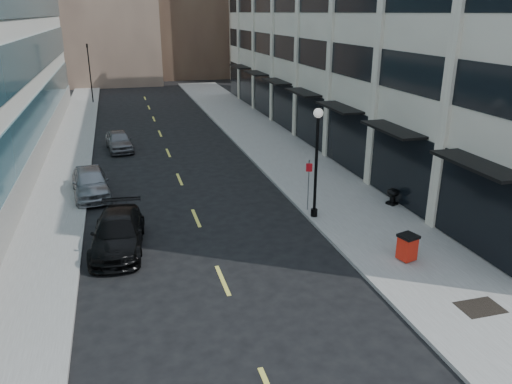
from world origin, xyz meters
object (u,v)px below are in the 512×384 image
car_black_pickup (118,233)px  lamppost (317,153)px  car_grey_sedan (119,141)px  traffic_signal (87,48)px  car_silver_sedan (91,182)px  trash_bin (407,246)px  sign_post (309,178)px  urn_planter (393,195)px

car_black_pickup → lamppost: 9.22m
car_grey_sedan → lamppost: (8.50, -15.22, 2.50)m
traffic_signal → car_grey_sedan: (2.30, -20.38, -5.03)m
car_silver_sedan → trash_bin: bearing=-48.9°
sign_post → urn_planter: 4.46m
car_grey_sedan → car_silver_sedan: bearing=-105.9°
car_grey_sedan → trash_bin: (10.27, -20.25, 0.03)m
trash_bin → car_silver_sedan: bearing=121.2°
car_silver_sedan → urn_planter: (14.40, -5.67, -0.11)m
car_black_pickup → urn_planter: size_ratio=5.91×
lamppost → urn_planter: bearing=5.1°
trash_bin → urn_planter: size_ratio=1.27×
sign_post → car_black_pickup: bearing=-151.9°
lamppost → sign_post: 1.66m
car_black_pickup → car_grey_sedan: bearing=94.6°
lamppost → sign_post: lamppost is taller
trash_bin → sign_post: sign_post is taller
car_grey_sedan → lamppost: size_ratio=0.78×
traffic_signal → car_grey_sedan: bearing=-83.6°
car_silver_sedan → urn_planter: bearing=-27.4°
car_black_pickup → traffic_signal: bearing=98.9°
car_silver_sedan → trash_bin: size_ratio=4.28×
traffic_signal → lamppost: traffic_signal is taller
traffic_signal → car_silver_sedan: bearing=-88.6°
traffic_signal → car_grey_sedan: traffic_signal is taller
traffic_signal → car_silver_sedan: size_ratio=1.55×
trash_bin → lamppost: size_ratio=0.20×
car_silver_sedan → car_grey_sedan: bearing=74.2°
car_silver_sedan → lamppost: (10.10, -6.05, 2.43)m
car_silver_sedan → traffic_signal: bearing=85.4°
car_black_pickup → urn_planter: (13.14, 1.16, -0.06)m
car_grey_sedan → urn_planter: size_ratio=4.90×
car_black_pickup → sign_post: 9.04m
car_silver_sedan → sign_post: sign_post is taller
traffic_signal → car_silver_sedan: 29.96m
traffic_signal → car_black_pickup: 36.77m
trash_bin → traffic_signal: bearing=91.4°
sign_post → car_grey_sedan: bearing=138.4°
car_silver_sedan → lamppost: 12.02m
traffic_signal → lamppost: size_ratio=1.35×
car_black_pickup → car_silver_sedan: car_silver_sedan is taller
traffic_signal → lamppost: bearing=-73.1°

